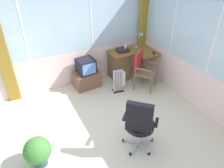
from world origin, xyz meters
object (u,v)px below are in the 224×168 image
desk (120,64)px  paper_tray (123,50)px  office_chair (140,123)px  space_heater (119,81)px  tv_on_stand (87,75)px  spray_bottle (125,47)px  desk_lamp (140,38)px  wooden_armchair (142,66)px  potted_plant (38,151)px  tv_remote (154,53)px

desk → paper_tray: 0.41m
office_chair → space_heater: (0.59, 1.76, -0.32)m
office_chair → tv_on_stand: (-0.05, 2.32, -0.27)m
desk → paper_tray: paper_tray is taller
spray_bottle → tv_on_stand: size_ratio=0.28×
desk_lamp → wooden_armchair: size_ratio=0.42×
desk_lamp → potted_plant: 3.81m
tv_on_stand → potted_plant: 2.44m
spray_bottle → office_chair: bearing=-115.0°
space_heater → desk_lamp: bearing=32.6°
desk_lamp → office_chair: desk_lamp is taller
tv_remote → tv_on_stand: size_ratio=0.19×
desk → spray_bottle: (0.15, 0.02, 0.46)m
office_chair → space_heater: office_chair is taller
tv_remote → wooden_armchair: wooden_armchair is taller
space_heater → potted_plant: size_ratio=1.07×
potted_plant → desk: bearing=36.0°
desk_lamp → potted_plant: (-3.20, -1.93, -0.72)m
wooden_armchair → space_heater: wooden_armchair is taller
tv_remote → tv_on_stand: tv_remote is taller
tv_on_stand → potted_plant: (-1.57, -1.86, -0.04)m
wooden_armchair → potted_plant: wooden_armchair is taller
paper_tray → office_chair: (-1.01, -2.35, -0.20)m
spray_bottle → potted_plant: size_ratio=0.39×
spray_bottle → potted_plant: bearing=-145.3°
office_chair → potted_plant: office_chair is taller
desk_lamp → tv_remote: 0.59m
wooden_armchair → tv_on_stand: 1.41m
spray_bottle → paper_tray: spray_bottle is taller
potted_plant → office_chair: bearing=-15.9°
desk_lamp → space_heater: desk_lamp is taller
spray_bottle → office_chair: (-1.09, -2.34, -0.25)m
spray_bottle → desk: bearing=-173.5°
spray_bottle → office_chair: office_chair is taller
space_heater → desk: bearing=58.2°
tv_on_stand → space_heater: bearing=-41.4°
spray_bottle → tv_on_stand: (-1.14, -0.01, -0.52)m
desk_lamp → tv_remote: desk_lamp is taller
desk → potted_plant: bearing=-144.0°
potted_plant → paper_tray: bearing=35.6°
paper_tray → tv_remote: bearing=-36.0°
spray_bottle → paper_tray: size_ratio=0.72×
desk → tv_on_stand: 0.99m
spray_bottle → paper_tray: 0.10m
space_heater → paper_tray: bearing=54.5°
desk → desk_lamp: bearing=6.6°
desk_lamp → wooden_armchair: bearing=-119.3°
desk → desk_lamp: (0.64, 0.07, 0.62)m
paper_tray → office_chair: bearing=-113.3°
wooden_armchair → office_chair: (-1.19, -1.69, 0.01)m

